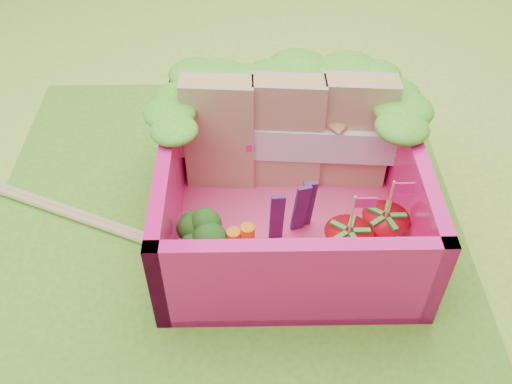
{
  "coord_description": "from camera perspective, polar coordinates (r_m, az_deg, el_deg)",
  "views": [
    {
      "loc": [
        0.14,
        -2.2,
        2.36
      ],
      "look_at": [
        0.17,
        -0.08,
        0.28
      ],
      "focal_mm": 40.0,
      "sensor_mm": 36.0,
      "label": 1
    }
  ],
  "objects": [
    {
      "name": "broccoli",
      "position": [
        2.82,
        -5.98,
        -4.28
      ],
      "size": [
        0.33,
        0.33,
        0.24
      ],
      "color": "#73AC53",
      "rests_on": "bento_floor"
    },
    {
      "name": "ground",
      "position": [
        3.23,
        -3.11,
        -2.62
      ],
      "size": [
        14.0,
        14.0,
        0.0
      ],
      "primitive_type": "plane",
      "color": "#94CC39",
      "rests_on": "ground"
    },
    {
      "name": "purple_wedges",
      "position": [
        2.9,
        3.92,
        -1.8
      ],
      "size": [
        0.23,
        0.12,
        0.38
      ],
      "color": "#3A164F",
      "rests_on": "bento_floor"
    },
    {
      "name": "bento_box",
      "position": [
        2.96,
        3.36,
        0.38
      ],
      "size": [
        1.3,
        1.3,
        0.55
      ],
      "color": "#F51478",
      "rests_on": "placemat"
    },
    {
      "name": "chopsticks",
      "position": [
        3.4,
        -19.28,
        -1.52
      ],
      "size": [
        2.23,
        1.02,
        0.04
      ],
      "color": "#E0C17B",
      "rests_on": "placemat"
    },
    {
      "name": "strawberry_left",
      "position": [
        2.84,
        9.04,
        -5.48
      ],
      "size": [
        0.24,
        0.24,
        0.48
      ],
      "color": "red",
      "rests_on": "bento_floor"
    },
    {
      "name": "sandwich_stack",
      "position": [
        3.13,
        3.19,
        5.82
      ],
      "size": [
        1.23,
        0.26,
        0.67
      ],
      "color": "tan",
      "rests_on": "bento_floor"
    },
    {
      "name": "bento_floor",
      "position": [
        3.14,
        3.18,
        -2.9
      ],
      "size": [
        1.3,
        1.3,
        0.05
      ],
      "primitive_type": "cube",
      "color": "#E63A77",
      "rests_on": "placemat"
    },
    {
      "name": "snap_peas",
      "position": [
        3.0,
        10.64,
        -5.22
      ],
      "size": [
        0.61,
        0.53,
        0.05
      ],
      "color": "#4E9D31",
      "rests_on": "bento_floor"
    },
    {
      "name": "carrot_sticks",
      "position": [
        2.81,
        -1.45,
        -5.47
      ],
      "size": [
        0.14,
        0.08,
        0.28
      ],
      "color": "orange",
      "rests_on": "bento_floor"
    },
    {
      "name": "placemat",
      "position": [
        3.21,
        -3.12,
        -2.44
      ],
      "size": [
        2.6,
        2.6,
        0.03
      ],
      "primitive_type": "cube",
      "color": "#5EA324",
      "rests_on": "ground"
    },
    {
      "name": "strawberry_right",
      "position": [
        2.95,
        12.53,
        -3.92
      ],
      "size": [
        0.23,
        0.23,
        0.47
      ],
      "color": "red",
      "rests_on": "bento_floor"
    },
    {
      "name": "lettuce_ruffle",
      "position": [
        3.11,
        3.12,
        10.73
      ],
      "size": [
        1.43,
        0.77,
        0.11
      ],
      "color": "#33961B",
      "rests_on": "bento_box"
    }
  ]
}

